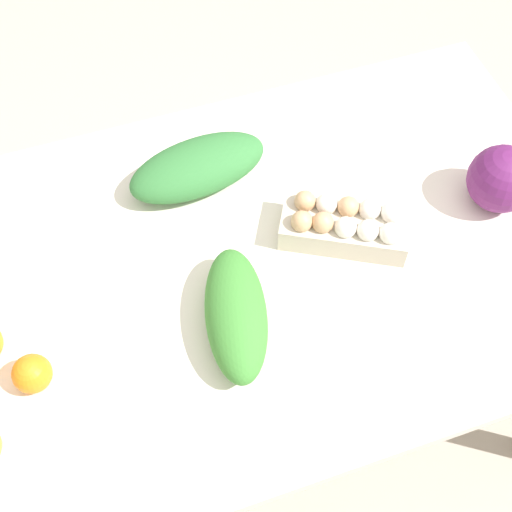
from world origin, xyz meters
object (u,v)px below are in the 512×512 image
greens_bunch_beet_tops (198,167)px  greens_bunch_kale (236,314)px  cabbage_purple (502,179)px  egg_carton (346,225)px  orange_2 (32,374)px

greens_bunch_beet_tops → greens_bunch_kale: bearing=-95.1°
cabbage_purple → egg_carton: bearing=177.8°
egg_carton → greens_bunch_beet_tops: size_ratio=0.92×
egg_carton → greens_bunch_kale: size_ratio=0.99×
cabbage_purple → greens_bunch_kale: cabbage_purple is taller
cabbage_purple → egg_carton: cabbage_purple is taller
greens_bunch_beet_tops → greens_bunch_kale: (-0.03, -0.37, 0.00)m
egg_carton → greens_bunch_beet_tops: 0.34m
greens_bunch_beet_tops → greens_bunch_kale: 0.37m
greens_bunch_beet_tops → egg_carton: bearing=-45.0°
cabbage_purple → orange_2: cabbage_purple is taller
egg_carton → orange_2: bearing=38.5°
egg_carton → orange_2: egg_carton is taller
egg_carton → greens_bunch_beet_tops: (-0.24, 0.24, 0.00)m
orange_2 → cabbage_purple: bearing=5.8°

